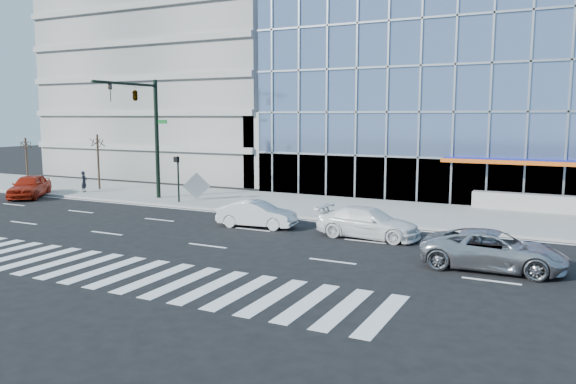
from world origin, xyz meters
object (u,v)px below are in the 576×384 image
object	(u,v)px
ped_signal_post	(178,172)
traffic_signal	(142,109)
white_suv	(368,223)
red_sedan	(30,186)
street_tree_far	(26,144)
silver_suv	(494,250)
street_tree_near	(97,142)
white_sedan	(257,214)
pedestrian	(84,182)
tilted_panel	(197,186)

from	to	relation	value
ped_signal_post	traffic_signal	bearing A→B (deg)	-171.48
white_suv	red_sedan	world-z (taller)	red_sedan
street_tree_far	silver_suv	world-z (taller)	street_tree_far
street_tree_near	white_sedan	world-z (taller)	street_tree_near
silver_suv	pedestrian	world-z (taller)	pedestrian
traffic_signal	pedestrian	xyz separation A→B (m)	(-6.73, 1.17, -5.24)
street_tree_far	white_sedan	world-z (taller)	street_tree_far
white_suv	pedestrian	distance (m)	24.09
street_tree_near	traffic_signal	bearing A→B (deg)	-22.71
white_sedan	pedestrian	xyz separation A→B (m)	(-17.58, 5.06, 0.25)
street_tree_far	white_sedan	bearing A→B (deg)	-14.76
traffic_signal	pedestrian	size ratio (longest dim) A/B	5.15
white_sedan	street_tree_far	bearing A→B (deg)	68.00
white_sedan	red_sedan	size ratio (longest dim) A/B	0.86
street_tree_far	tilted_panel	size ratio (longest dim) A/B	2.98
street_tree_far	silver_suv	bearing A→B (deg)	-14.60
silver_suv	white_sedan	size ratio (longest dim) A/B	1.28
pedestrian	silver_suv	bearing A→B (deg)	-126.11
silver_suv	traffic_signal	bearing A→B (deg)	71.47
traffic_signal	street_tree_far	distance (m)	15.53
traffic_signal	red_sedan	distance (m)	10.46
pedestrian	tilted_panel	distance (m)	9.68
white_suv	white_sedan	size ratio (longest dim) A/B	1.20
red_sedan	pedestrian	world-z (taller)	pedestrian
street_tree_far	white_sedan	size ratio (longest dim) A/B	0.94
traffic_signal	street_tree_far	world-z (taller)	traffic_signal
silver_suv	red_sedan	size ratio (longest dim) A/B	1.10
red_sedan	tilted_panel	world-z (taller)	tilted_panel
traffic_signal	silver_suv	bearing A→B (deg)	-16.86
traffic_signal	tilted_panel	distance (m)	6.15
silver_suv	ped_signal_post	bearing A→B (deg)	68.60
red_sedan	white_suv	bearing A→B (deg)	-37.12
street_tree_far	pedestrian	bearing A→B (deg)	-11.99
ped_signal_post	street_tree_far	bearing A→B (deg)	171.69
pedestrian	street_tree_near	bearing A→B (deg)	-11.96
street_tree_near	silver_suv	distance (m)	31.58
traffic_signal	red_sedan	bearing A→B (deg)	-167.94
white_suv	tilted_panel	distance (m)	15.00
white_sedan	street_tree_near	bearing A→B (deg)	61.88
ped_signal_post	white_sedan	bearing A→B (deg)	-27.00
silver_suv	pedestrian	bearing A→B (deg)	73.02
street_tree_far	ped_signal_post	bearing A→B (deg)	-8.31
traffic_signal	white_sedan	size ratio (longest dim) A/B	1.94
red_sedan	ped_signal_post	bearing A→B (deg)	-21.67
white_suv	pedestrian	bearing A→B (deg)	80.69
traffic_signal	street_tree_near	xyz separation A→B (m)	(-7.00, 2.93, -2.39)
ped_signal_post	silver_suv	xyz separation A→B (m)	(20.35, -7.30, -1.41)
red_sedan	white_sedan	bearing A→B (deg)	-38.78
ped_signal_post	white_sedan	xyz separation A→B (m)	(8.35, -4.26, -1.46)
ped_signal_post	white_sedan	size ratio (longest dim) A/B	0.73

